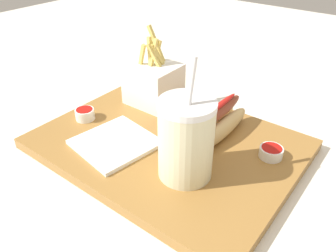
% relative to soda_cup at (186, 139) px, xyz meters
% --- Properties ---
extents(ground_plane, '(2.40, 2.40, 0.02)m').
position_rel_soda_cup_xyz_m(ground_plane, '(-0.08, 0.06, -0.10)').
color(ground_plane, silver).
extents(food_tray, '(0.46, 0.35, 0.02)m').
position_rel_soda_cup_xyz_m(food_tray, '(-0.08, 0.06, -0.08)').
color(food_tray, olive).
rests_on(food_tray, ground_plane).
extents(soda_cup, '(0.09, 0.09, 0.20)m').
position_rel_soda_cup_xyz_m(soda_cup, '(0.00, 0.00, 0.00)').
color(soda_cup, beige).
rests_on(soda_cup, food_tray).
extents(fries_basket, '(0.10, 0.09, 0.16)m').
position_rel_soda_cup_xyz_m(fries_basket, '(-0.19, 0.16, -0.02)').
color(fries_basket, white).
rests_on(fries_basket, food_tray).
extents(hot_dog_1, '(0.05, 0.17, 0.07)m').
position_rel_soda_cup_xyz_m(hot_dog_1, '(-0.02, 0.13, -0.04)').
color(hot_dog_1, '#DBB775').
rests_on(hot_dog_1, food_tray).
extents(ketchup_cup_1, '(0.04, 0.04, 0.02)m').
position_rel_soda_cup_xyz_m(ketchup_cup_1, '(-0.26, 0.01, -0.05)').
color(ketchup_cup_1, white).
rests_on(ketchup_cup_1, food_tray).
extents(ketchup_cup_2, '(0.04, 0.04, 0.02)m').
position_rel_soda_cup_xyz_m(ketchup_cup_2, '(0.09, 0.12, -0.06)').
color(ketchup_cup_2, white).
rests_on(ketchup_cup_2, food_tray).
extents(napkin_stack, '(0.14, 0.15, 0.01)m').
position_rel_soda_cup_xyz_m(napkin_stack, '(-0.14, -0.01, -0.06)').
color(napkin_stack, white).
rests_on(napkin_stack, food_tray).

